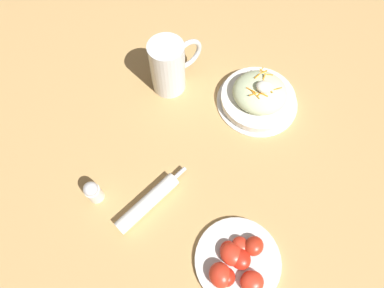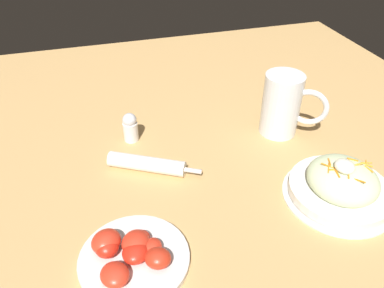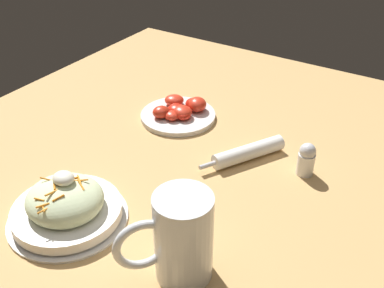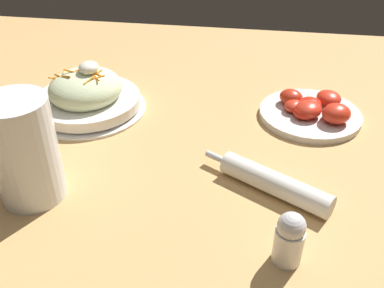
{
  "view_description": "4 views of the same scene",
  "coord_description": "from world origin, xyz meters",
  "px_view_note": "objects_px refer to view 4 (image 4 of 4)",
  "views": [
    {
      "loc": [
        -0.19,
        0.33,
        0.74
      ],
      "look_at": [
        -0.1,
        0.02,
        0.08
      ],
      "focal_mm": 30.73,
      "sensor_mm": 36.0,
      "label": 1
    },
    {
      "loc": [
        -0.65,
        0.24,
        0.53
      ],
      "look_at": [
        -0.06,
        0.07,
        0.07
      ],
      "focal_mm": 35.37,
      "sensor_mm": 36.0,
      "label": 2
    },
    {
      "loc": [
        0.31,
        -0.6,
        0.57
      ],
      "look_at": [
        -0.09,
        0.03,
        0.09
      ],
      "focal_mm": 43.46,
      "sensor_mm": 36.0,
      "label": 3
    },
    {
      "loc": [
        0.45,
        0.12,
        0.4
      ],
      "look_at": [
        -0.06,
        0.04,
        0.05
      ],
      "focal_mm": 40.17,
      "sensor_mm": 36.0,
      "label": 4
    }
  ],
  "objects_px": {
    "napkin_roll": "(274,183)",
    "salt_shaker": "(289,238)",
    "salad_plate": "(87,95)",
    "tomato_plate": "(313,111)",
    "beer_mug": "(24,154)"
  },
  "relations": [
    {
      "from": "napkin_roll",
      "to": "salt_shaker",
      "type": "distance_m",
      "value": 0.12
    },
    {
      "from": "salad_plate",
      "to": "napkin_roll",
      "type": "height_order",
      "value": "salad_plate"
    },
    {
      "from": "napkin_roll",
      "to": "salt_shaker",
      "type": "xyz_separation_m",
      "value": [
        0.12,
        0.02,
        0.02
      ]
    },
    {
      "from": "salad_plate",
      "to": "beer_mug",
      "type": "xyz_separation_m",
      "value": [
        0.24,
        0.01,
        0.04
      ]
    },
    {
      "from": "beer_mug",
      "to": "tomato_plate",
      "type": "height_order",
      "value": "beer_mug"
    },
    {
      "from": "beer_mug",
      "to": "salt_shaker",
      "type": "xyz_separation_m",
      "value": [
        0.07,
        0.35,
        -0.03
      ]
    },
    {
      "from": "napkin_roll",
      "to": "tomato_plate",
      "type": "distance_m",
      "value": 0.23
    },
    {
      "from": "tomato_plate",
      "to": "salt_shaker",
      "type": "distance_m",
      "value": 0.35
    },
    {
      "from": "napkin_roll",
      "to": "salt_shaker",
      "type": "relative_size",
      "value": 2.62
    },
    {
      "from": "salad_plate",
      "to": "beer_mug",
      "type": "relative_size",
      "value": 1.43
    },
    {
      "from": "tomato_plate",
      "to": "napkin_roll",
      "type": "bearing_deg",
      "value": -17.7
    },
    {
      "from": "napkin_roll",
      "to": "salad_plate",
      "type": "bearing_deg",
      "value": -118.43
    },
    {
      "from": "salad_plate",
      "to": "tomato_plate",
      "type": "distance_m",
      "value": 0.42
    },
    {
      "from": "salad_plate",
      "to": "salt_shaker",
      "type": "distance_m",
      "value": 0.47
    },
    {
      "from": "salad_plate",
      "to": "tomato_plate",
      "type": "bearing_deg",
      "value": 94.75
    }
  ]
}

